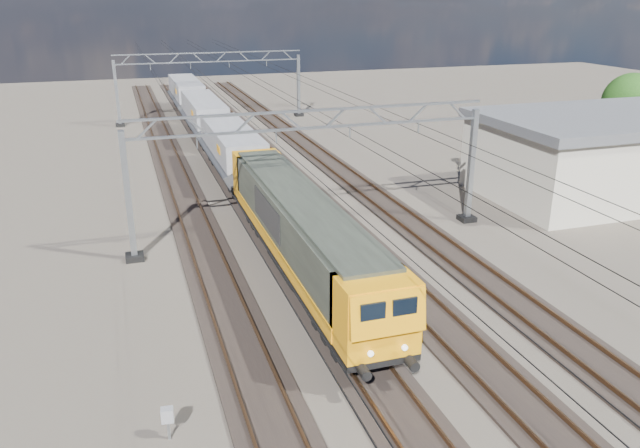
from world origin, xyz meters
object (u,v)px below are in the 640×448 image
object	(u,v)px
industrial_shed	(620,153)
tree_far	(636,104)
hopper_wagon_mid	(204,114)
trackside_cabinet	(167,416)
hopper_wagon_lead	(232,148)
catenary_gantry_far	(211,84)
catenary_gantry_mid	(314,170)
hopper_wagon_third	(186,93)
locomotive	(300,229)

from	to	relation	value
industrial_shed	tree_far	xyz separation A→B (m)	(8.32, 7.79, 1.61)
hopper_wagon_mid	trackside_cabinet	world-z (taller)	hopper_wagon_mid
trackside_cabinet	industrial_shed	size ratio (longest dim) A/B	0.06
hopper_wagon_lead	catenary_gantry_far	bearing A→B (deg)	84.93
catenary_gantry_mid	hopper_wagon_third	distance (m)	41.94
catenary_gantry_mid	industrial_shed	bearing A→B (deg)	5.19
catenary_gantry_mid	catenary_gantry_far	xyz separation A→B (m)	(0.00, 36.00, 0.00)
locomotive	industrial_shed	xyz separation A→B (m)	(24.00, 6.23, 0.40)
catenary_gantry_far	trackside_cabinet	xyz separation A→B (m)	(-9.07, -50.39, -3.09)
locomotive	hopper_wagon_third	size ratio (longest dim) A/B	1.62
catenary_gantry_far	hopper_wagon_mid	xyz separation A→B (m)	(-2.00, -8.34, -1.67)
catenary_gantry_far	trackside_cabinet	bearing A→B (deg)	-100.20
locomotive	tree_far	size ratio (longest dim) A/B	3.10
hopper_wagon_mid	industrial_shed	xyz separation A→B (m)	(24.00, -25.66, 0.49)
catenary_gantry_mid	tree_far	distance (m)	31.86
trackside_cabinet	industrial_shed	xyz separation A→B (m)	(31.07, 16.39, 1.91)
catenary_gantry_far	tree_far	bearing A→B (deg)	-40.85
catenary_gantry_mid	hopper_wagon_third	xyz separation A→B (m)	(-2.00, 41.86, -1.67)
industrial_shed	tree_far	distance (m)	11.51
industrial_shed	locomotive	bearing A→B (deg)	-165.44
hopper_wagon_lead	trackside_cabinet	xyz separation A→B (m)	(-7.07, -27.86, -1.41)
hopper_wagon_mid	catenary_gantry_mid	bearing A→B (deg)	-85.86
hopper_wagon_lead	tree_far	distance (m)	32.59
hopper_wagon_mid	trackside_cabinet	size ratio (longest dim) A/B	11.91
industrial_shed	hopper_wagon_third	bearing A→B (deg)	121.05
catenary_gantry_far	hopper_wagon_mid	distance (m)	8.74
locomotive	hopper_wagon_lead	size ratio (longest dim) A/B	1.62
hopper_wagon_lead	hopper_wagon_mid	bearing A→B (deg)	90.00
locomotive	hopper_wagon_lead	bearing A→B (deg)	90.00
industrial_shed	trackside_cabinet	bearing A→B (deg)	-152.18
hopper_wagon_third	tree_far	distance (m)	45.58
hopper_wagon_third	industrial_shed	bearing A→B (deg)	-58.95
hopper_wagon_third	tree_far	world-z (taller)	tree_far
catenary_gantry_mid	trackside_cabinet	world-z (taller)	catenary_gantry_mid
catenary_gantry_mid	locomotive	distance (m)	4.94
locomotive	trackside_cabinet	distance (m)	12.47
trackside_cabinet	catenary_gantry_mid	bearing A→B (deg)	64.24
hopper_wagon_third	trackside_cabinet	world-z (taller)	hopper_wagon_third
catenary_gantry_mid	tree_far	bearing A→B (deg)	17.89
catenary_gantry_far	trackside_cabinet	world-z (taller)	catenary_gantry_far
catenary_gantry_far	industrial_shed	size ratio (longest dim) A/B	1.07
hopper_wagon_lead	tree_far	size ratio (longest dim) A/B	1.91
industrial_shed	catenary_gantry_mid	bearing A→B (deg)	-174.81
hopper_wagon_third	trackside_cabinet	distance (m)	56.72
hopper_wagon_mid	locomotive	bearing A→B (deg)	-90.00
catenary_gantry_mid	tree_far	world-z (taller)	catenary_gantry_mid
catenary_gantry_mid	tree_far	size ratio (longest dim) A/B	2.92
catenary_gantry_far	tree_far	world-z (taller)	catenary_gantry_far
catenary_gantry_far	industrial_shed	xyz separation A→B (m)	(22.00, -34.00, -1.18)
catenary_gantry_mid	trackside_cabinet	bearing A→B (deg)	-122.22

